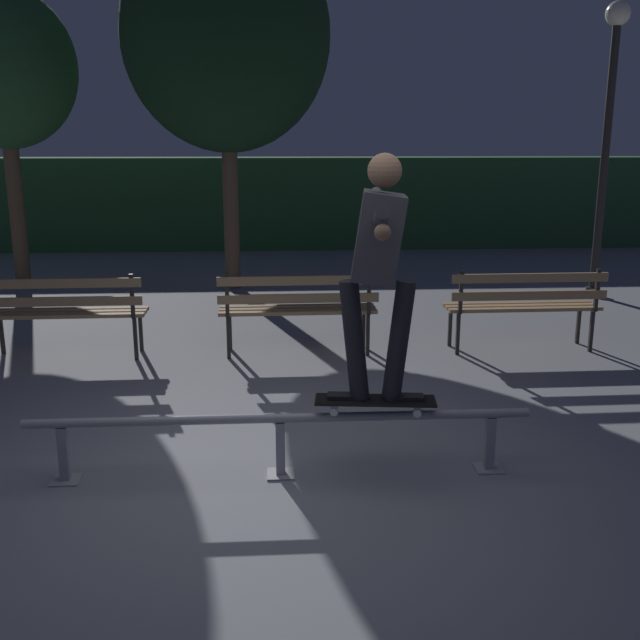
{
  "coord_description": "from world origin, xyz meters",
  "views": [
    {
      "loc": [
        -0.02,
        -4.45,
        2.14
      ],
      "look_at": [
        0.31,
        0.78,
        0.85
      ],
      "focal_mm": 40.98,
      "sensor_mm": 36.0,
      "label": 1
    }
  ],
  "objects_px": {
    "park_bench_leftmost": "(63,307)",
    "tree_behind_benches": "(226,36)",
    "park_bench_right_center": "(524,301)",
    "lamp_post_right": "(609,114)",
    "grind_rail": "(280,429)",
    "park_bench_left_center": "(298,304)",
    "skateboarder": "(378,258)",
    "tree_far_left": "(3,69)",
    "skateboard": "(375,401)"
  },
  "relations": [
    {
      "from": "grind_rail",
      "to": "park_bench_right_center",
      "type": "xyz_separation_m",
      "value": [
        2.54,
        2.76,
        0.22
      ]
    },
    {
      "from": "grind_rail",
      "to": "tree_far_left",
      "type": "relative_size",
      "value": 0.77
    },
    {
      "from": "skateboard",
      "to": "tree_far_left",
      "type": "distance_m",
      "value": 8.33
    },
    {
      "from": "skateboarder",
      "to": "park_bench_right_center",
      "type": "relative_size",
      "value": 0.97
    },
    {
      "from": "tree_behind_benches",
      "to": "lamp_post_right",
      "type": "xyz_separation_m",
      "value": [
        5.12,
        -0.88,
        -1.06
      ]
    },
    {
      "from": "grind_rail",
      "to": "lamp_post_right",
      "type": "bearing_deg",
      "value": 50.6
    },
    {
      "from": "grind_rail",
      "to": "tree_far_left",
      "type": "xyz_separation_m",
      "value": [
        -3.78,
        6.57,
        2.79
      ]
    },
    {
      "from": "tree_far_left",
      "to": "grind_rail",
      "type": "bearing_deg",
      "value": -60.1
    },
    {
      "from": "park_bench_leftmost",
      "to": "tree_behind_benches",
      "type": "xyz_separation_m",
      "value": [
        1.48,
        3.57,
        3.0
      ]
    },
    {
      "from": "park_bench_right_center",
      "to": "skateboarder",
      "type": "bearing_deg",
      "value": -124.84
    },
    {
      "from": "park_bench_leftmost",
      "to": "tree_behind_benches",
      "type": "height_order",
      "value": "tree_behind_benches"
    },
    {
      "from": "tree_far_left",
      "to": "skateboard",
      "type": "bearing_deg",
      "value": -56.22
    },
    {
      "from": "park_bench_right_center",
      "to": "tree_far_left",
      "type": "xyz_separation_m",
      "value": [
        -6.32,
        3.81,
        2.57
      ]
    },
    {
      "from": "grind_rail",
      "to": "park_bench_right_center",
      "type": "distance_m",
      "value": 3.76
    },
    {
      "from": "lamp_post_right",
      "to": "grind_rail",
      "type": "bearing_deg",
      "value": -129.4
    },
    {
      "from": "skateboarder",
      "to": "park_bench_leftmost",
      "type": "xyz_separation_m",
      "value": [
        -2.74,
        2.76,
        -0.9
      ]
    },
    {
      "from": "park_bench_left_center",
      "to": "lamp_post_right",
      "type": "distance_m",
      "value": 5.41
    },
    {
      "from": "skateboarder",
      "to": "tree_behind_benches",
      "type": "xyz_separation_m",
      "value": [
        -1.26,
        6.33,
        2.1
      ]
    },
    {
      "from": "park_bench_left_center",
      "to": "skateboarder",
      "type": "bearing_deg",
      "value": -81.52
    },
    {
      "from": "tree_far_left",
      "to": "lamp_post_right",
      "type": "xyz_separation_m",
      "value": [
        8.26,
        -1.12,
        -0.63
      ]
    },
    {
      "from": "grind_rail",
      "to": "tree_behind_benches",
      "type": "distance_m",
      "value": 7.13
    },
    {
      "from": "park_bench_left_center",
      "to": "grind_rail",
      "type": "bearing_deg",
      "value": -94.33
    },
    {
      "from": "skateboard",
      "to": "tree_behind_benches",
      "type": "height_order",
      "value": "tree_behind_benches"
    },
    {
      "from": "park_bench_left_center",
      "to": "tree_far_left",
      "type": "height_order",
      "value": "tree_far_left"
    },
    {
      "from": "skateboard",
      "to": "lamp_post_right",
      "type": "bearing_deg",
      "value": 54.7
    },
    {
      "from": "grind_rail",
      "to": "park_bench_leftmost",
      "type": "xyz_separation_m",
      "value": [
        -2.12,
        2.76,
        0.22
      ]
    },
    {
      "from": "tree_behind_benches",
      "to": "lamp_post_right",
      "type": "distance_m",
      "value": 5.3
    },
    {
      "from": "park_bench_leftmost",
      "to": "tree_far_left",
      "type": "xyz_separation_m",
      "value": [
        -1.66,
        3.81,
        2.57
      ]
    },
    {
      "from": "skateboarder",
      "to": "park_bench_right_center",
      "type": "bearing_deg",
      "value": 55.16
    },
    {
      "from": "skateboarder",
      "to": "park_bench_right_center",
      "type": "xyz_separation_m",
      "value": [
        1.92,
        2.76,
        -0.9
      ]
    },
    {
      "from": "park_bench_leftmost",
      "to": "tree_far_left",
      "type": "relative_size",
      "value": 0.38
    },
    {
      "from": "skateboard",
      "to": "park_bench_left_center",
      "type": "bearing_deg",
      "value": 98.43
    },
    {
      "from": "park_bench_right_center",
      "to": "lamp_post_right",
      "type": "bearing_deg",
      "value": 54.27
    },
    {
      "from": "skateboard",
      "to": "park_bench_right_center",
      "type": "relative_size",
      "value": 0.5
    },
    {
      "from": "tree_far_left",
      "to": "park_bench_leftmost",
      "type": "bearing_deg",
      "value": -66.52
    },
    {
      "from": "park_bench_leftmost",
      "to": "park_bench_right_center",
      "type": "bearing_deg",
      "value": 0.0
    },
    {
      "from": "grind_rail",
      "to": "park_bench_left_center",
      "type": "distance_m",
      "value": 2.78
    },
    {
      "from": "skateboarder",
      "to": "lamp_post_right",
      "type": "height_order",
      "value": "lamp_post_right"
    },
    {
      "from": "park_bench_leftmost",
      "to": "park_bench_left_center",
      "type": "xyz_separation_m",
      "value": [
        2.33,
        0.0,
        0.0
      ]
    },
    {
      "from": "park_bench_left_center",
      "to": "skateboard",
      "type": "bearing_deg",
      "value": -81.57
    },
    {
      "from": "park_bench_left_center",
      "to": "park_bench_right_center",
      "type": "bearing_deg",
      "value": 0.0
    },
    {
      "from": "park_bench_right_center",
      "to": "tree_far_left",
      "type": "relative_size",
      "value": 0.38
    },
    {
      "from": "skateboard",
      "to": "grind_rail",
      "type": "bearing_deg",
      "value": 180.0
    },
    {
      "from": "skateboarder",
      "to": "lamp_post_right",
      "type": "bearing_deg",
      "value": 54.72
    },
    {
      "from": "tree_far_left",
      "to": "park_bench_right_center",
      "type": "bearing_deg",
      "value": -31.1
    },
    {
      "from": "park_bench_leftmost",
      "to": "tree_behind_benches",
      "type": "bearing_deg",
      "value": 67.46
    },
    {
      "from": "skateboard",
      "to": "park_bench_leftmost",
      "type": "relative_size",
      "value": 0.5
    },
    {
      "from": "skateboard",
      "to": "lamp_post_right",
      "type": "relative_size",
      "value": 0.2
    },
    {
      "from": "tree_behind_benches",
      "to": "lamp_post_right",
      "type": "bearing_deg",
      "value": -9.74
    },
    {
      "from": "skateboarder",
      "to": "lamp_post_right",
      "type": "relative_size",
      "value": 0.4
    }
  ]
}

